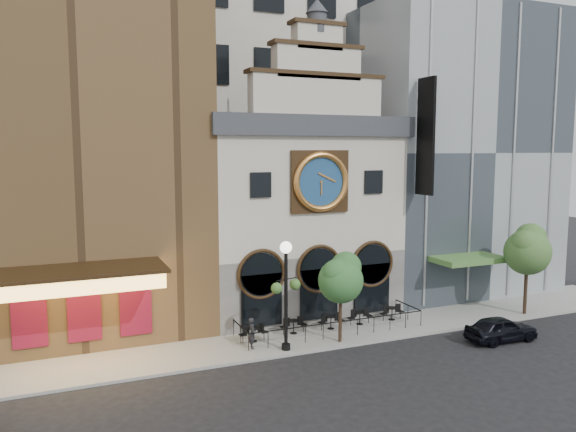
# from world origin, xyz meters

# --- Properties ---
(ground) EXTENTS (120.00, 120.00, 0.00)m
(ground) POSITION_xyz_m (0.00, 0.00, 0.00)
(ground) COLOR black
(ground) RESTS_ON ground
(sidewalk) EXTENTS (44.00, 5.00, 0.15)m
(sidewalk) POSITION_xyz_m (0.00, 2.50, 0.07)
(sidewalk) COLOR gray
(sidewalk) RESTS_ON ground
(clock_building) EXTENTS (12.60, 8.78, 18.65)m
(clock_building) POSITION_xyz_m (0.00, 7.82, 6.69)
(clock_building) COLOR #605E5B
(clock_building) RESTS_ON ground
(theater_building) EXTENTS (14.00, 15.60, 25.00)m
(theater_building) POSITION_xyz_m (-13.00, 9.96, 12.60)
(theater_building) COLOR brown
(theater_building) RESTS_ON ground
(retail_building) EXTENTS (14.00, 14.40, 20.00)m
(retail_building) POSITION_xyz_m (12.99, 9.99, 10.14)
(retail_building) COLOR gray
(retail_building) RESTS_ON ground
(office_tower) EXTENTS (20.00, 16.00, 40.00)m
(office_tower) POSITION_xyz_m (0.00, 20.00, 20.00)
(office_tower) COLOR #BBB6A9
(office_tower) RESTS_ON ground
(cafe_railing) EXTENTS (10.60, 2.60, 0.90)m
(cafe_railing) POSITION_xyz_m (0.00, 2.50, 0.60)
(cafe_railing) COLOR black
(cafe_railing) RESTS_ON sidewalk
(bistro_0) EXTENTS (1.58, 0.68, 0.90)m
(bistro_0) POSITION_xyz_m (-4.60, 2.45, 0.61)
(bistro_0) COLOR black
(bistro_0) RESTS_ON sidewalk
(bistro_1) EXTENTS (1.58, 0.68, 0.90)m
(bistro_1) POSITION_xyz_m (-2.10, 2.82, 0.61)
(bistro_1) COLOR black
(bistro_1) RESTS_ON sidewalk
(bistro_2) EXTENTS (1.58, 0.68, 0.90)m
(bistro_2) POSITION_xyz_m (0.19, 2.73, 0.61)
(bistro_2) COLOR black
(bistro_2) RESTS_ON sidewalk
(bistro_3) EXTENTS (1.58, 0.68, 0.90)m
(bistro_3) POSITION_xyz_m (2.15, 2.83, 0.61)
(bistro_3) COLOR black
(bistro_3) RESTS_ON sidewalk
(bistro_4) EXTENTS (1.58, 0.68, 0.90)m
(bistro_4) POSITION_xyz_m (4.39, 2.85, 0.61)
(bistro_4) COLOR black
(bistro_4) RESTS_ON sidewalk
(car_right) EXTENTS (4.12, 1.78, 1.39)m
(car_right) POSITION_xyz_m (8.00, -2.32, 0.69)
(car_right) COLOR black
(car_right) RESTS_ON ground
(pedestrian) EXTENTS (0.47, 0.64, 1.63)m
(pedestrian) POSITION_xyz_m (-5.01, 1.50, 0.96)
(pedestrian) COLOR black
(pedestrian) RESTS_ON sidewalk
(lamppost) EXTENTS (1.75, 0.95, 5.64)m
(lamppost) POSITION_xyz_m (-3.47, 0.64, 3.64)
(lamppost) COLOR black
(lamppost) RESTS_ON sidewalk
(tree_left) EXTENTS (2.50, 2.41, 4.81)m
(tree_left) POSITION_xyz_m (-0.28, 0.68, 3.68)
(tree_left) COLOR #382619
(tree_left) RESTS_ON sidewalk
(tree_right) EXTENTS (2.93, 2.83, 5.65)m
(tree_right) POSITION_xyz_m (12.84, 0.76, 4.29)
(tree_right) COLOR #382619
(tree_right) RESTS_ON sidewalk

